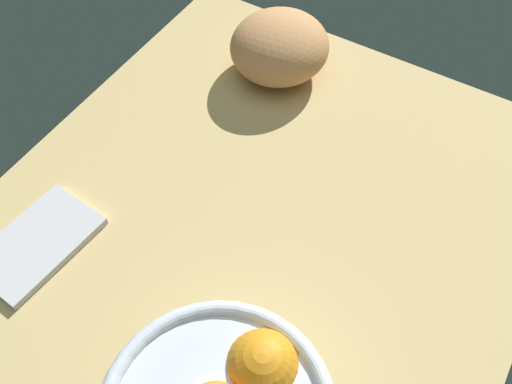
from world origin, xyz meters
The scene contains 3 objects.
ground_plane centered at (0.00, 0.00, -1.50)cm, with size 83.03×66.07×3.00cm, color tan.
bread_loaf centered at (-29.45, -11.58, 4.69)cm, with size 14.90×14.36×9.37cm, color tan.
napkin_folded centered at (13.13, -21.23, 0.52)cm, with size 14.90×9.17×1.03cm, color silver.
Camera 1 is at (31.14, 20.91, 61.96)cm, focal length 41.07 mm.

